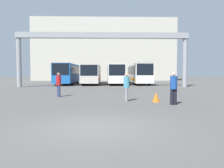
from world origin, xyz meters
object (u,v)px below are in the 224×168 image
Objects in this scene: bus_slot_3 at (139,73)px; bus_slot_1 at (92,73)px; traffic_cone at (156,97)px; pedestrian_mid_right at (127,86)px; bus_slot_0 at (68,73)px; bus_slot_2 at (115,73)px; pedestrian_near_right at (59,84)px; pedestrian_far_center at (174,87)px.

bus_slot_1 is at bearing 176.98° from bus_slot_3.
pedestrian_mid_right is at bearing 166.00° from traffic_cone.
pedestrian_mid_right is at bearing -80.74° from bus_slot_1.
bus_slot_0 is 0.91× the size of bus_slot_1.
bus_slot_3 is 6.55× the size of pedestrian_mid_right.
bus_slot_2 reaches higher than pedestrian_mid_right.
traffic_cone is at bearing -85.88° from bus_slot_2.
bus_slot_2 is 19.25m from pedestrian_near_right.
bus_slot_0 reaches higher than bus_slot_1.
traffic_cone is at bearing -95.82° from bus_slot_3.
bus_slot_2 is 5.82× the size of pedestrian_far_center.
pedestrian_mid_right reaches higher than traffic_cone.
pedestrian_near_right is 3.06× the size of traffic_cone.
pedestrian_far_center is 1.56m from traffic_cone.
pedestrian_mid_right is at bearing -100.53° from bus_slot_3.
pedestrian_far_center reaches higher than pedestrian_near_right.
bus_slot_1 is at bearing 105.33° from pedestrian_far_center.
pedestrian_near_right reaches higher than pedestrian_mid_right.
bus_slot_3 is (11.48, 0.15, -0.01)m from bus_slot_0.
bus_slot_0 is at bearing 112.70° from traffic_cone.
bus_slot_0 is 1.06× the size of bus_slot_2.
traffic_cone is (6.64, -3.19, -0.67)m from pedestrian_near_right.
pedestrian_near_right is at bearing -82.21° from bus_slot_0.
bus_slot_0 is at bearing -179.27° from bus_slot_3.
bus_slot_0 is 22.87m from pedestrian_mid_right.
pedestrian_far_center is 3.12× the size of traffic_cone.
pedestrian_mid_right is 3.01× the size of traffic_cone.
bus_slot_1 is 1.16× the size of bus_slot_2.
pedestrian_mid_right is (-4.04, -21.75, -0.88)m from bus_slot_3.
bus_slot_3 is 19.71× the size of traffic_cone.
bus_slot_1 is 6.89× the size of pedestrian_near_right.
pedestrian_near_right is at bearing -105.31° from bus_slot_2.
pedestrian_near_right is (-8.91, -19.00, -0.87)m from bus_slot_3.
pedestrian_near_right is 0.98× the size of pedestrian_far_center.
pedestrian_mid_right is (4.86, -2.75, -0.02)m from pedestrian_near_right.
pedestrian_far_center is (-1.56, -23.41, -0.84)m from bus_slot_3.
pedestrian_near_right is at bearing 66.84° from pedestrian_mid_right.
bus_slot_3 is at bearing 0.73° from bus_slot_0.
traffic_cone is at bearing -97.67° from pedestrian_mid_right.
bus_slot_1 is 1.07× the size of bus_slot_3.
bus_slot_2 is 21.85m from traffic_cone.
traffic_cone is (1.78, -0.44, -0.65)m from pedestrian_mid_right.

